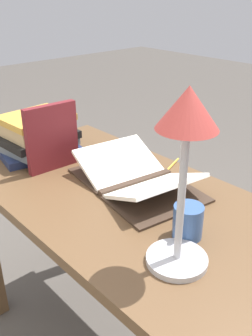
{
  "coord_description": "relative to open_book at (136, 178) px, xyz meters",
  "views": [
    {
      "loc": [
        -0.8,
        0.69,
        1.37
      ],
      "look_at": [
        0.0,
        -0.03,
        0.84
      ],
      "focal_mm": 40.0,
      "sensor_mm": 36.0,
      "label": 1
    }
  ],
  "objects": [
    {
      "name": "pencil",
      "position": [
        0.01,
        -0.19,
        -0.02
      ],
      "size": [
        0.06,
        0.15,
        0.01
      ],
      "rotation": [
        0.0,
        0.0,
        0.35
      ],
      "color": "gold",
      "rests_on": "reading_desk"
    },
    {
      "name": "reading_lamp",
      "position": [
        -0.35,
        0.2,
        0.28
      ],
      "size": [
        0.15,
        0.15,
        0.43
      ],
      "color": "#ADADB2",
      "rests_on": "reading_desk"
    },
    {
      "name": "book_stack_tall",
      "position": [
        0.44,
        0.11,
        0.05
      ],
      "size": [
        0.24,
        0.33,
        0.16
      ],
      "color": "#1E284C",
      "rests_on": "reading_desk"
    },
    {
      "name": "book_standing_upright",
      "position": [
        0.3,
        0.13,
        0.09
      ],
      "size": [
        0.04,
        0.2,
        0.24
      ],
      "rotation": [
        0.0,
        0.0,
        -0.05
      ],
      "color": "maroon",
      "rests_on": "reading_desk"
    },
    {
      "name": "reading_desk",
      "position": [
        -0.0,
        0.08,
        -0.15
      ],
      "size": [
        1.19,
        0.64,
        0.76
      ],
      "color": "brown",
      "rests_on": "ground_plane"
    },
    {
      "name": "coffee_mug",
      "position": [
        -0.3,
        0.1,
        0.02
      ],
      "size": [
        0.08,
        0.11,
        0.09
      ],
      "rotation": [
        0.0,
        0.0,
        1.74
      ],
      "color": "#335184",
      "rests_on": "reading_desk"
    },
    {
      "name": "open_book",
      "position": [
        0.0,
        0.0,
        0.0
      ],
      "size": [
        0.49,
        0.36,
        0.09
      ],
      "rotation": [
        0.0,
        0.0,
        -0.16
      ],
      "color": "#38281E",
      "rests_on": "reading_desk"
    }
  ]
}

